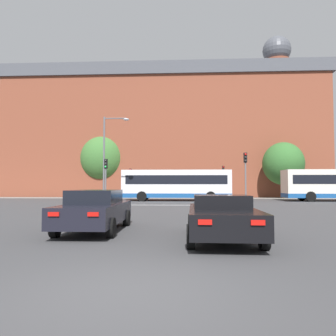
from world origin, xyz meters
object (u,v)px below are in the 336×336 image
object	(u,v)px
traffic_light_far_right	(223,176)
street_lamp_junction	(108,151)
car_roadster_right	(222,217)
pedestrian_waiting	(124,189)
bus_crossing_lead	(176,184)
traffic_light_far_left	(130,178)
traffic_light_near_right	(246,170)
traffic_light_near_left	(106,174)
car_saloon_left	(95,210)

from	to	relation	value
traffic_light_far_right	street_lamp_junction	xyz separation A→B (m)	(-11.35, -12.05, 1.96)
car_roadster_right	pedestrian_waiting	xyz separation A→B (m)	(-8.93, 31.57, 0.41)
bus_crossing_lead	traffic_light_far_right	bearing A→B (deg)	138.07
car_roadster_right	street_lamp_junction	size ratio (longest dim) A/B	0.63
bus_crossing_lead	traffic_light_far_left	xyz separation A→B (m)	(-5.85, 6.11, 0.78)
traffic_light_far_right	traffic_light_far_left	distance (m)	11.41
car_roadster_right	traffic_light_near_right	xyz separation A→B (m)	(3.74, 16.56, 2.16)
traffic_light_near_right	pedestrian_waiting	xyz separation A→B (m)	(-12.66, 15.01, -1.76)
bus_crossing_lead	traffic_light_far_right	distance (m)	8.39
traffic_light_near_left	traffic_light_near_right	bearing A→B (deg)	-2.34
traffic_light_far_left	pedestrian_waiting	size ratio (longest dim) A/B	1.99
traffic_light_far_right	pedestrian_waiting	distance (m)	12.64
traffic_light_near_right	pedestrian_waiting	distance (m)	19.72
bus_crossing_lead	traffic_light_near_right	size ratio (longest dim) A/B	2.62
car_roadster_right	street_lamp_junction	xyz separation A→B (m)	(-7.82, 18.09, 3.95)
car_saloon_left	street_lamp_junction	size ratio (longest dim) A/B	0.65
car_saloon_left	pedestrian_waiting	bearing A→B (deg)	97.73
pedestrian_waiting	car_saloon_left	bearing A→B (deg)	55.44
bus_crossing_lead	traffic_light_near_left	bearing A→B (deg)	-39.65
traffic_light_far_left	traffic_light_near_right	xyz separation A→B (m)	(11.62, -13.49, 0.37)
bus_crossing_lead	traffic_light_near_right	distance (m)	9.44
car_roadster_right	bus_crossing_lead	world-z (taller)	bus_crossing_lead
bus_crossing_lead	traffic_light_far_right	xyz separation A→B (m)	(5.57, 6.20, 0.98)
car_roadster_right	traffic_light_near_left	xyz separation A→B (m)	(-7.76, 17.03, 1.90)
bus_crossing_lead	pedestrian_waiting	bearing A→B (deg)	-137.91
traffic_light_far_right	traffic_light_near_right	size ratio (longest dim) A/B	0.93
traffic_light_far_right	traffic_light_far_left	world-z (taller)	traffic_light_far_right
car_saloon_left	traffic_light_far_left	world-z (taller)	traffic_light_far_left
traffic_light_far_right	pedestrian_waiting	world-z (taller)	traffic_light_far_right
traffic_light_near_left	traffic_light_far_left	distance (m)	13.02
traffic_light_far_right	pedestrian_waiting	xyz separation A→B (m)	(-12.46, 1.43, -1.58)
traffic_light_far_left	traffic_light_near_left	bearing A→B (deg)	-89.47
traffic_light_far_left	traffic_light_near_right	size ratio (longest dim) A/B	0.86
traffic_light_near_left	bus_crossing_lead	bearing A→B (deg)	50.35
traffic_light_near_left	traffic_light_far_right	xyz separation A→B (m)	(11.29, 13.11, 0.09)
car_saloon_left	traffic_light_far_left	bearing A→B (deg)	96.12
bus_crossing_lead	traffic_light_near_left	world-z (taller)	traffic_light_near_left
car_saloon_left	traffic_light_near_right	size ratio (longest dim) A/B	1.16
car_roadster_right	traffic_light_near_right	world-z (taller)	traffic_light_near_right
car_saloon_left	car_roadster_right	distance (m)	4.62
bus_crossing_lead	street_lamp_junction	size ratio (longest dim) A/B	1.46
traffic_light_far_right	traffic_light_near_right	xyz separation A→B (m)	(0.21, -13.58, 0.17)
traffic_light_near_left	street_lamp_junction	size ratio (longest dim) A/B	0.50
traffic_light_far_right	traffic_light_near_left	bearing A→B (deg)	-130.75
car_roadster_right	traffic_light_near_right	distance (m)	17.12
car_saloon_left	traffic_light_near_left	xyz separation A→B (m)	(-3.44, 15.41, 1.83)
car_saloon_left	traffic_light_far_right	distance (m)	29.64
car_roadster_right	traffic_light_far_right	size ratio (longest dim) A/B	1.22
car_roadster_right	traffic_light_far_right	bearing A→B (deg)	84.51
car_saloon_left	traffic_light_near_left	size ratio (longest dim) A/B	1.29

